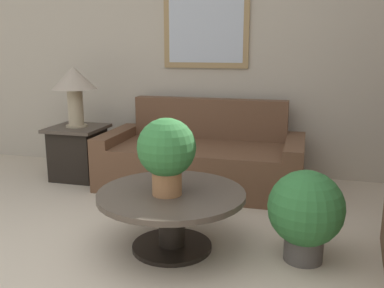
% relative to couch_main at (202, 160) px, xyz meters
% --- Properties ---
extents(wall_back, '(7.62, 0.09, 2.60)m').
position_rel_couch_main_xyz_m(wall_back, '(-0.26, 0.60, 1.03)').
color(wall_back, '#B2A893').
rests_on(wall_back, ground_plane).
extents(couch_main, '(2.01, 0.93, 0.86)m').
position_rel_couch_main_xyz_m(couch_main, '(0.00, 0.00, 0.00)').
color(couch_main, brown).
rests_on(couch_main, ground_plane).
extents(coffee_table, '(1.04, 1.04, 0.43)m').
position_rel_couch_main_xyz_m(coffee_table, '(0.12, -1.42, 0.03)').
color(coffee_table, black).
rests_on(coffee_table, ground_plane).
extents(side_table, '(0.56, 0.56, 0.57)m').
position_rel_couch_main_xyz_m(side_table, '(-1.36, -0.09, 0.01)').
color(side_table, black).
rests_on(side_table, ground_plane).
extents(table_lamp, '(0.47, 0.47, 0.63)m').
position_rel_couch_main_xyz_m(table_lamp, '(-1.36, -0.09, 0.75)').
color(table_lamp, tan).
rests_on(table_lamp, side_table).
extents(potted_plant_on_table, '(0.40, 0.40, 0.53)m').
position_rel_couch_main_xyz_m(potted_plant_on_table, '(0.11, -1.48, 0.45)').
color(potted_plant_on_table, '#9E6B42').
rests_on(potted_plant_on_table, coffee_table).
extents(potted_plant_floor, '(0.51, 0.51, 0.62)m').
position_rel_couch_main_xyz_m(potted_plant_floor, '(1.03, -1.35, 0.07)').
color(potted_plant_floor, '#4C4742').
rests_on(potted_plant_floor, ground_plane).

